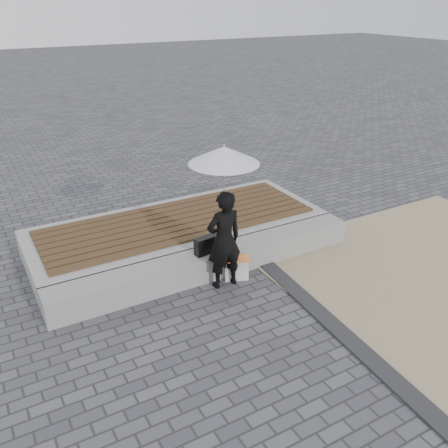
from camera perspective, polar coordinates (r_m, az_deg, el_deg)
The scene contains 10 objects.
ground at distance 6.38m, azimuth 5.46°, elevation -12.40°, with size 80.00×80.00×0.00m, color #515156.
edging_band at distance 6.46m, azimuth 13.67°, elevation -12.35°, with size 0.25×5.20×0.04m, color #2B2B2D.
seating_ledge at distance 7.40m, azimuth -1.51°, elevation -4.56°, with size 5.00×0.45×0.40m, color gray.
timber_platform at distance 8.35m, azimuth -5.39°, elevation -0.95°, with size 5.00×2.00×0.40m, color #AEAEA9.
timber_decking at distance 8.26m, azimuth -5.45°, elevation 0.41°, with size 4.60×1.60×0.04m, color brown, non-canonical shape.
woman at distance 6.86m, azimuth -0.00°, elevation -1.92°, with size 0.54×0.36×1.49m, color black.
parasol at distance 6.38m, azimuth -0.00°, elevation 8.18°, with size 0.96×0.96×1.23m.
handbag at distance 7.18m, azimuth -2.07°, elevation -2.50°, with size 0.38×0.13×0.27m, color black.
canvas_tote at distance 7.27m, azimuth 1.48°, elevation -5.26°, with size 0.35×0.15×0.37m, color white.
magazine at distance 7.14m, azimuth 1.70°, elevation -4.11°, with size 0.34×0.25×0.01m, color #E54A35.
Camera 1 is at (-2.98, -4.07, 3.90)m, focal length 38.56 mm.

